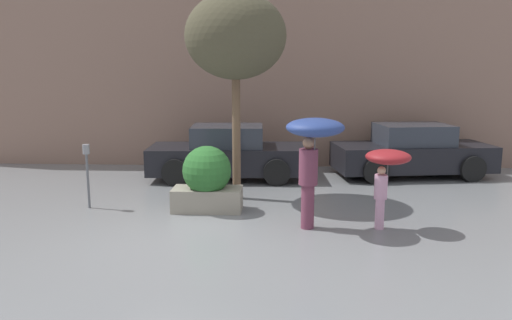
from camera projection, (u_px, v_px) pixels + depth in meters
name	position (u px, v px, depth m)	size (l,w,h in m)	color
ground_plane	(189.00, 234.00, 8.81)	(40.00, 40.00, 0.00)	slate
building_facade	(226.00, 65.00, 14.66)	(18.00, 0.30, 6.00)	#8C6B5B
planter_box	(207.00, 179.00, 10.17)	(1.42, 1.00, 1.35)	gray
person_adult	(313.00, 142.00, 8.77)	(1.02, 1.02, 2.04)	brown
person_child	(387.00, 165.00, 8.86)	(0.80, 0.80, 1.47)	#D199B7
parked_car_near	(228.00, 154.00, 13.20)	(4.16, 2.03, 1.41)	black
parked_car_far	(412.00, 152.00, 13.50)	(4.35, 2.34, 1.41)	black
street_tree	(236.00, 37.00, 10.63)	(2.17, 2.17, 4.49)	brown
parking_meter	(87.00, 163.00, 10.30)	(0.14, 0.14, 1.35)	#595B60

